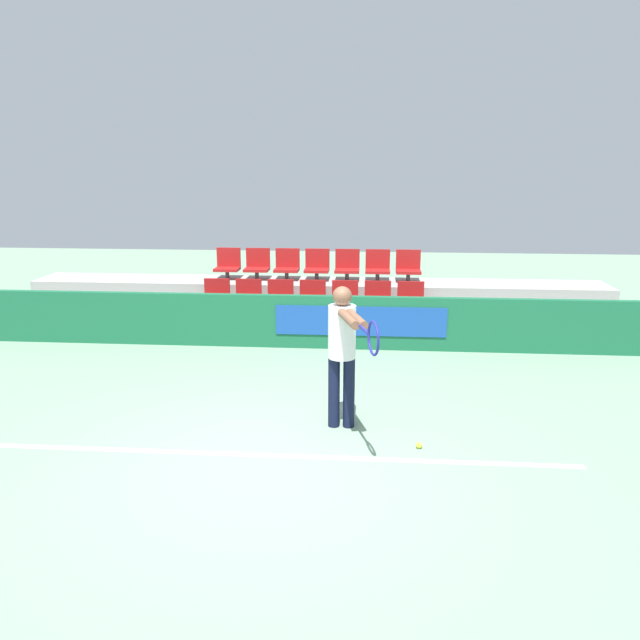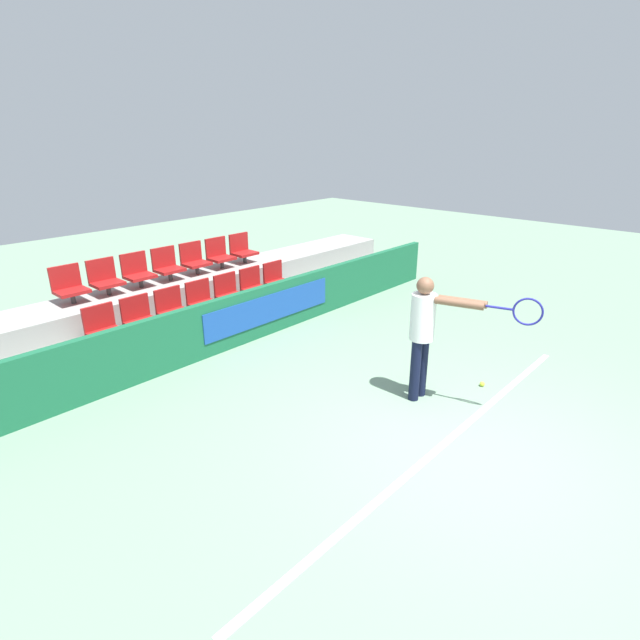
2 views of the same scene
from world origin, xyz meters
name	(u,v)px [view 2 (image 2 of 2)]	position (x,y,z in m)	size (l,w,h in m)	color
ground_plane	(464,451)	(0.00, 0.00, 0.00)	(30.00, 30.00, 0.00)	gray
court_baseline	(445,443)	(0.00, 0.23, 0.00)	(6.18, 0.08, 0.01)	white
barrier_wall	(229,322)	(0.01, 4.02, 0.43)	(10.66, 0.14, 0.85)	#19603D
bleacher_tier_front	(208,327)	(0.00, 4.58, 0.20)	(10.26, 0.95, 0.40)	#9E9E99
bleacher_tier_middle	(175,303)	(0.00, 5.54, 0.40)	(10.26, 0.95, 0.80)	#9E9E99
stadium_chair_0	(103,327)	(-1.64, 4.70, 0.66)	(0.44, 0.37, 0.56)	#333333
stadium_chair_1	(139,317)	(-1.10, 4.70, 0.66)	(0.44, 0.37, 0.56)	#333333
stadium_chair_2	(172,307)	(-0.55, 4.70, 0.66)	(0.44, 0.37, 0.56)	#333333
stadium_chair_3	(202,299)	(0.00, 4.70, 0.66)	(0.44, 0.37, 0.56)	#333333
stadium_chair_4	(229,292)	(0.55, 4.70, 0.66)	(0.44, 0.37, 0.56)	#333333
stadium_chair_5	(254,285)	(1.10, 4.70, 0.66)	(0.44, 0.37, 0.56)	#333333
stadium_chair_6	(276,278)	(1.64, 4.70, 0.66)	(0.44, 0.37, 0.56)	#333333
stadium_chair_7	(69,286)	(-1.64, 5.65, 1.06)	(0.44, 0.37, 0.56)	#333333
stadium_chair_8	(105,278)	(-1.10, 5.65, 1.06)	(0.44, 0.37, 0.56)	#333333
stadium_chair_9	(137,271)	(-0.55, 5.65, 1.06)	(0.44, 0.37, 0.56)	#333333
stadium_chair_10	(167,265)	(0.00, 5.65, 1.06)	(0.44, 0.37, 0.56)	#333333
stadium_chair_11	(194,259)	(0.55, 5.65, 1.06)	(0.44, 0.37, 0.56)	#333333
stadium_chair_12	(219,254)	(1.10, 5.65, 1.06)	(0.44, 0.37, 0.56)	#333333
stadium_chair_13	(242,249)	(1.64, 5.65, 1.06)	(0.44, 0.37, 0.56)	#333333
tennis_player	(428,327)	(0.69, 0.94, 0.98)	(0.54, 1.42, 1.60)	black
tennis_ball	(482,384)	(1.50, 0.51, 0.03)	(0.07, 0.07, 0.07)	#CCDB33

